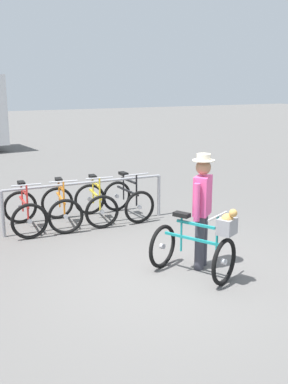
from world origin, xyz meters
The scene contains 8 objects.
ground_plane centered at (0.00, 0.00, 0.00)m, with size 80.00×80.00×0.00m, color #605E5B.
bike_rack_rail centered at (-0.19, 2.85, 0.66)m, with size 3.21×0.13×0.88m.
racked_bike_red centered at (-1.34, 3.05, 0.37)m, with size 0.73×1.14×0.97m.
racked_bike_orange centered at (-0.64, 3.03, 0.37)m, with size 0.81×1.17×0.97m.
racked_bike_yellow centered at (0.06, 3.02, 0.37)m, with size 0.80×1.19×0.98m.
racked_bike_black centered at (0.76, 3.00, 0.37)m, with size 0.69×1.12×0.97m.
featured_bicycle centered at (0.36, -0.21, 0.49)m, with size 1.07×1.26×1.09m.
person_with_featured_bike centered at (0.59, 0.10, 0.95)m, with size 0.43×0.39×1.72m.
Camera 1 is at (-3.16, -5.31, 2.73)m, focal length 43.22 mm.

